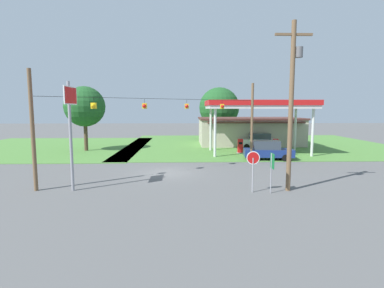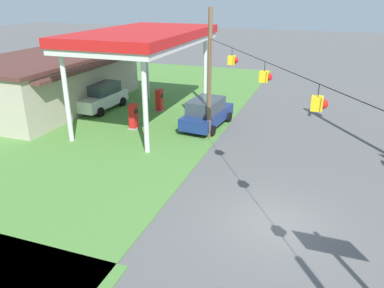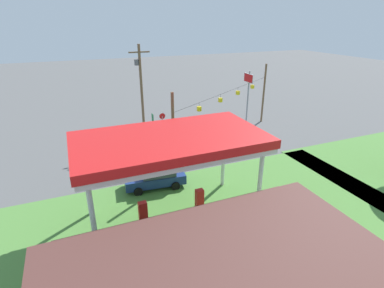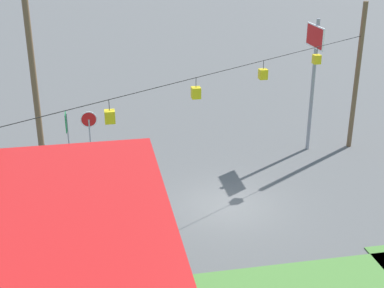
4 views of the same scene
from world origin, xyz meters
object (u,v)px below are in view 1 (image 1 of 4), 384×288
object	(u,v)px
fuel_pump_far	(275,146)
utility_pole_main	(292,98)
stop_sign_overhead	(71,115)
fuel_pump_near	(240,147)
route_sign	(272,165)
gas_station_canopy	(259,105)
stop_sign_roadside	(253,163)
car_at_pumps_front	(267,150)
car_at_pumps_rear	(258,141)
tree_behind_station	(219,107)
tree_west_verge	(85,107)
gas_station_store	(249,131)

from	to	relation	value
fuel_pump_far	utility_pole_main	distance (m)	16.56
stop_sign_overhead	utility_pole_main	world-z (taller)	utility_pole_main
fuel_pump_far	stop_sign_overhead	xyz separation A→B (m)	(-17.11, -14.99, 3.87)
fuel_pump_near	fuel_pump_far	xyz separation A→B (m)	(3.99, 0.00, 0.00)
route_sign	utility_pole_main	size ratio (longest dim) A/B	0.24
gas_station_canopy	stop_sign_roadside	world-z (taller)	gas_station_canopy
car_at_pumps_front	stop_sign_roadside	bearing A→B (deg)	-104.08
fuel_pump_near	car_at_pumps_front	size ratio (longest dim) A/B	0.34
car_at_pumps_rear	tree_behind_station	distance (m)	13.68
stop_sign_overhead	route_sign	xyz separation A→B (m)	(11.97, -0.91, -2.94)
car_at_pumps_front	tree_behind_station	distance (m)	21.62
utility_pole_main	tree_west_verge	distance (m)	25.52
fuel_pump_far	stop_sign_overhead	world-z (taller)	stop_sign_overhead
gas_station_canopy	car_at_pumps_front	distance (m)	6.15
gas_station_store	route_sign	xyz separation A→B (m)	(-3.97, -24.37, -0.19)
fuel_pump_far	car_at_pumps_rear	size ratio (longest dim) A/B	0.35
tree_behind_station	tree_west_verge	distance (m)	22.58
car_at_pumps_front	tree_west_verge	xyz separation A→B (m)	(-19.89, 6.90, 4.28)
fuel_pump_near	car_at_pumps_front	distance (m)	4.66
gas_station_canopy	tree_behind_station	size ratio (longest dim) A/B	1.36
stop_sign_overhead	utility_pole_main	size ratio (longest dim) A/B	0.66
fuel_pump_near	route_sign	xyz separation A→B (m)	(-1.14, -15.90, 0.93)
car_at_pumps_rear	route_sign	bearing A→B (deg)	81.04
stop_sign_roadside	gas_station_canopy	bearing A→B (deg)	-105.04
stop_sign_overhead	utility_pole_main	bearing A→B (deg)	-1.52
stop_sign_roadside	stop_sign_overhead	size ratio (longest dim) A/B	0.38
utility_pole_main	tree_west_verge	size ratio (longest dim) A/B	1.32
stop_sign_roadside	tree_west_verge	size ratio (longest dim) A/B	0.33
gas_station_canopy	tree_west_verge	world-z (taller)	tree_west_verge
car_at_pumps_rear	tree_behind_station	world-z (taller)	tree_behind_station
gas_station_store	fuel_pump_far	world-z (taller)	gas_station_store
gas_station_canopy	car_at_pumps_front	bearing A→B (deg)	-91.42
stop_sign_overhead	route_sign	distance (m)	12.36
fuel_pump_near	route_sign	distance (m)	15.97
stop_sign_roadside	fuel_pump_far	bearing A→B (deg)	-111.62
gas_station_store	tree_behind_station	size ratio (longest dim) A/B	1.64
stop_sign_roadside	tree_behind_station	size ratio (longest dim) A/B	0.29
gas_station_store	car_at_pumps_front	xyz separation A→B (m)	(-0.94, -12.73, -0.93)
gas_station_canopy	stop_sign_overhead	xyz separation A→B (m)	(-15.11, -14.99, -0.75)
route_sign	car_at_pumps_rear	bearing A→B (deg)	78.29
car_at_pumps_rear	route_sign	size ratio (longest dim) A/B	1.98
car_at_pumps_front	utility_pole_main	bearing A→B (deg)	-93.44
fuel_pump_far	route_sign	distance (m)	16.74
gas_station_canopy	utility_pole_main	distance (m)	15.46
fuel_pump_far	stop_sign_roadside	size ratio (longest dim) A/B	0.66
fuel_pump_far	stop_sign_overhead	distance (m)	23.08
stop_sign_roadside	tree_west_verge	xyz separation A→B (m)	(-15.78, 18.31, 3.43)
route_sign	tree_behind_station	size ratio (longest dim) A/B	0.28
stop_sign_roadside	utility_pole_main	size ratio (longest dim) A/B	0.25
stop_sign_overhead	gas_station_store	bearing A→B (deg)	55.80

